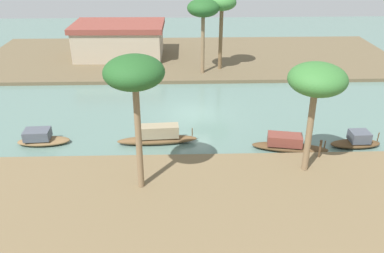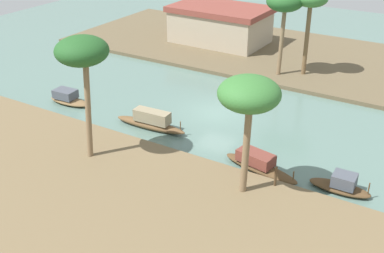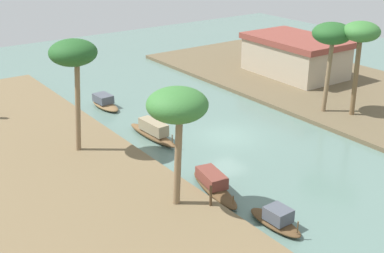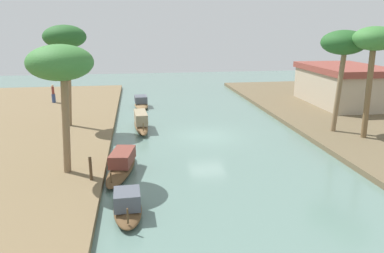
# 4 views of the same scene
# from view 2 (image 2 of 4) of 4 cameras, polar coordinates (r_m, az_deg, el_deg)

# --- Properties ---
(river_water) EXTENTS (72.47, 72.47, 0.00)m
(river_water) POSITION_cam_2_polar(r_m,az_deg,el_deg) (34.49, 2.94, 1.67)
(river_water) COLOR slate
(river_water) RESTS_ON ground
(riverbank_left) EXTENTS (43.88, 15.66, 0.33)m
(riverbank_left) POSITION_cam_2_polar(r_m,az_deg,el_deg) (24.52, -13.54, -10.25)
(riverbank_left) COLOR brown
(riverbank_left) RESTS_ON ground
(riverbank_right) EXTENTS (43.88, 15.66, 0.33)m
(riverbank_right) POSITION_cam_2_polar(r_m,az_deg,el_deg) (46.67, 11.47, 8.22)
(riverbank_right) COLOR brown
(riverbank_right) RESTS_ON ground
(sampan_downstream_large) EXTENTS (3.43, 1.41, 1.04)m
(sampan_downstream_large) POSITION_cam_2_polar(r_m,az_deg,el_deg) (36.87, -14.43, 3.24)
(sampan_downstream_large) COLOR brown
(sampan_downstream_large) RESTS_ON river_water
(sampan_upstream_small) EXTENTS (5.28, 1.21, 1.32)m
(sampan_upstream_small) POSITION_cam_2_polar(r_m,az_deg,el_deg) (32.05, -4.86, 0.59)
(sampan_upstream_small) COLOR brown
(sampan_upstream_small) RESTS_ON river_water
(sampan_with_red_awning) EXTENTS (4.90, 1.95, 1.09)m
(sampan_with_red_awning) POSITION_cam_2_polar(r_m,az_deg,el_deg) (27.63, 7.86, -4.42)
(sampan_with_red_awning) COLOR brown
(sampan_with_red_awning) RESTS_ON river_water
(sampan_foreground) EXTENTS (3.29, 1.22, 1.07)m
(sampan_foreground) POSITION_cam_2_polar(r_m,az_deg,el_deg) (26.83, 17.19, -6.62)
(sampan_foreground) COLOR brown
(sampan_foreground) RESTS_ON river_water
(mooring_post) EXTENTS (0.14, 0.14, 1.13)m
(mooring_post) POSITION_cam_2_polar(r_m,az_deg,el_deg) (25.82, 9.82, -5.80)
(mooring_post) COLOR #4C3823
(mooring_post) RESTS_ON riverbank_left
(palm_tree_left_near) EXTENTS (2.92, 2.92, 7.14)m
(palm_tree_left_near) POSITION_cam_2_polar(r_m,az_deg,el_deg) (26.69, -12.83, 8.40)
(palm_tree_left_near) COLOR #7F6647
(palm_tree_left_near) RESTS_ON riverbank_left
(palm_tree_left_far) EXTENTS (3.06, 3.06, 6.26)m
(palm_tree_left_far) POSITION_cam_2_polar(r_m,az_deg,el_deg) (23.07, 6.75, 3.61)
(palm_tree_left_far) COLOR #7F6647
(palm_tree_left_far) RESTS_ON riverbank_left
(palm_tree_right_tall) EXTENTS (2.92, 2.92, 6.81)m
(palm_tree_right_tall) POSITION_cam_2_polar(r_m,az_deg,el_deg) (39.74, 10.88, 14.09)
(palm_tree_right_tall) COLOR #7F6647
(palm_tree_right_tall) RESTS_ON riverbank_right
(palm_tree_right_short) EXTENTS (2.67, 2.67, 7.04)m
(palm_tree_right_short) POSITION_cam_2_polar(r_m,az_deg,el_deg) (40.06, 13.85, 14.23)
(palm_tree_right_short) COLOR brown
(palm_tree_right_short) RESTS_ON riverbank_right
(riverside_building) EXTENTS (9.54, 6.23, 3.54)m
(riverside_building) POSITION_cam_2_polar(r_m,az_deg,el_deg) (48.97, 3.34, 11.97)
(riverside_building) COLOR tan
(riverside_building) RESTS_ON riverbank_right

